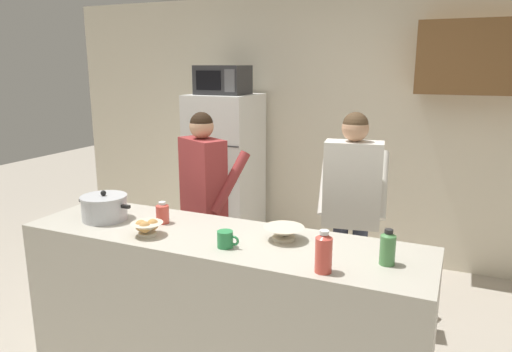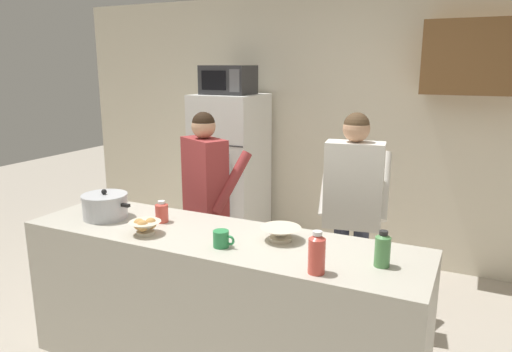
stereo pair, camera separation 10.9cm
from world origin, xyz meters
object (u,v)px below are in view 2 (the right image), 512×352
object	(u,v)px
bottle_near_edge	(317,253)
bottle_far_corner	(383,249)
coffee_mug	(222,239)
empty_bowl	(280,233)
cooking_pot	(105,206)
person_by_sink	(353,197)
person_near_pot	(206,188)
microwave	(228,80)
bread_bowl	(145,226)
refrigerator	(231,174)
bottle_mid_counter	(162,212)

from	to	relation	value
bottle_near_edge	bottle_far_corner	world-z (taller)	bottle_near_edge
coffee_mug	empty_bowl	bearing A→B (deg)	42.97
coffee_mug	bottle_far_corner	bearing A→B (deg)	8.37
bottle_near_edge	cooking_pot	bearing A→B (deg)	172.21
person_by_sink	empty_bowl	distance (m)	0.86
person_near_pot	cooking_pot	size ratio (longest dim) A/B	3.82
microwave	person_by_sink	bearing A→B (deg)	-30.92
person_by_sink	empty_bowl	xyz separation A→B (m)	(-0.21, -0.83, -0.03)
person_by_sink	bottle_far_corner	size ratio (longest dim) A/B	8.48
bread_bowl	microwave	bearing A→B (deg)	104.73
refrigerator	person_near_pot	world-z (taller)	refrigerator
microwave	bread_bowl	xyz separation A→B (m)	(0.53, -2.00, -0.81)
refrigerator	bread_bowl	distance (m)	2.10
person_near_pot	bottle_far_corner	world-z (taller)	person_near_pot
microwave	person_near_pot	distance (m)	1.40
person_by_sink	coffee_mug	bearing A→B (deg)	-113.79
bottle_near_edge	bottle_far_corner	distance (m)	0.35
person_near_pot	bread_bowl	bearing A→B (deg)	-81.55
microwave	person_near_pot	size ratio (longest dim) A/B	0.30
refrigerator	bottle_far_corner	bearing A→B (deg)	-44.46
person_by_sink	person_near_pot	bearing A→B (deg)	-171.29
microwave	bottle_mid_counter	xyz separation A→B (m)	(0.48, -1.77, -0.79)
person_near_pot	bread_bowl	distance (m)	0.93
person_near_pot	bottle_far_corner	bearing A→B (deg)	-26.90
microwave	person_near_pot	xyz separation A→B (m)	(0.39, -1.08, -0.80)
person_by_sink	empty_bowl	bearing A→B (deg)	-104.45
bottle_near_edge	coffee_mug	bearing A→B (deg)	170.82
cooking_pot	bread_bowl	xyz separation A→B (m)	(0.44, -0.14, -0.03)
microwave	refrigerator	bearing A→B (deg)	90.07
person_near_pot	bottle_far_corner	xyz separation A→B (m)	(1.52, -0.77, 0.04)
microwave	person_by_sink	xyz separation A→B (m)	(1.52, -0.91, -0.78)
refrigerator	bottle_far_corner	size ratio (longest dim) A/B	8.66
person_near_pot	bottle_far_corner	distance (m)	1.70
refrigerator	person_near_pot	distance (m)	1.18
person_by_sink	refrigerator	bearing A→B (deg)	148.48
person_near_pot	microwave	bearing A→B (deg)	109.82
bottle_mid_counter	coffee_mug	bearing A→B (deg)	-20.38
refrigerator	person_by_sink	distance (m)	1.79
empty_bowl	refrigerator	bearing A→B (deg)	126.49
bread_bowl	bottle_far_corner	size ratio (longest dim) A/B	1.03
microwave	bottle_near_edge	world-z (taller)	microwave
coffee_mug	bottle_far_corner	distance (m)	0.87
coffee_mug	bottle_mid_counter	size ratio (longest dim) A/B	0.92
person_by_sink	empty_bowl	world-z (taller)	person_by_sink
cooking_pot	empty_bowl	world-z (taller)	cooking_pot
microwave	coffee_mug	distance (m)	2.38
cooking_pot	bottle_far_corner	size ratio (longest dim) A/B	2.18
cooking_pot	bottle_near_edge	size ratio (longest dim) A/B	1.90
bottle_near_edge	bottle_mid_counter	world-z (taller)	bottle_near_edge
refrigerator	bottle_far_corner	xyz separation A→B (m)	(1.91, -1.87, 0.19)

